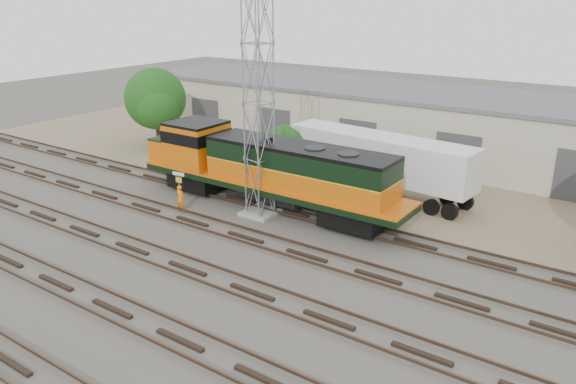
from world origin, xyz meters
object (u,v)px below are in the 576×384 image
Objects in this scene: locomotive at (265,168)px; signal_tower at (259,107)px; worker at (180,198)px; semi_trailer at (383,158)px.

locomotive is 1.39× the size of signal_tower.
worker is at bearing -150.90° from signal_tower.
locomotive is 5.50m from worker.
signal_tower is (0.49, -1.17, 4.01)m from locomotive.
semi_trailer is (4.49, 7.31, -4.02)m from signal_tower.
semi_trailer is (4.98, 6.14, -0.01)m from locomotive.
signal_tower is at bearing -148.73° from worker.
signal_tower is at bearing -67.37° from locomotive.
worker is (-3.83, -3.57, -1.70)m from locomotive.
semi_trailer is at bearing 58.44° from signal_tower.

